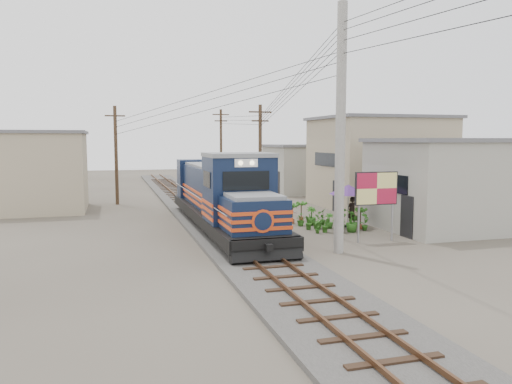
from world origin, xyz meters
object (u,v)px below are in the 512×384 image
object	(u,v)px
locomotive	(221,197)
market_umbrella	(348,190)
vendor	(352,211)
billboard	(376,190)

from	to	relation	value
locomotive	market_umbrella	xyz separation A→B (m)	(6.66, -0.99, 0.28)
locomotive	vendor	distance (m)	7.06
locomotive	billboard	size ratio (longest dim) A/B	4.93
locomotive	vendor	world-z (taller)	locomotive
market_umbrella	vendor	world-z (taller)	market_umbrella
vendor	market_umbrella	bearing A→B (deg)	9.79
vendor	locomotive	bearing A→B (deg)	-26.24
locomotive	vendor	size ratio (longest dim) A/B	9.93
billboard	locomotive	bearing A→B (deg)	141.91
locomotive	market_umbrella	bearing A→B (deg)	-8.50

